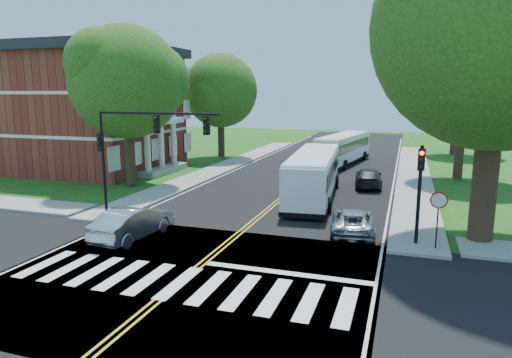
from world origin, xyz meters
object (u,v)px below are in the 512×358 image
at_px(bus_follow, 343,148).
at_px(hatchback, 133,222).
at_px(signal_nw, 139,139).
at_px(signal_ne, 420,182).
at_px(dark_sedan, 368,178).
at_px(bus_lead, 314,174).
at_px(suv, 353,221).

distance_m(bus_follow, hatchback, 27.10).
relative_size(signal_nw, bus_follow, 0.64).
height_order(signal_ne, bus_follow, signal_ne).
bearing_deg(dark_sedan, bus_lead, 53.00).
xyz_separation_m(bus_lead, dark_sedan, (3.09, 4.98, -0.91)).
distance_m(signal_nw, bus_follow, 24.81).
bearing_deg(bus_lead, bus_follow, -94.55).
distance_m(bus_lead, hatchback, 12.68).
height_order(signal_nw, bus_follow, signal_nw).
xyz_separation_m(hatchback, dark_sedan, (9.53, 15.87, -0.09)).
relative_size(signal_ne, bus_lead, 0.37).
height_order(bus_lead, dark_sedan, bus_lead).
bearing_deg(signal_nw, dark_sedan, 49.88).
height_order(signal_ne, dark_sedan, signal_ne).
bearing_deg(hatchback, signal_ne, -161.48).
height_order(signal_nw, suv, signal_nw).
distance_m(hatchback, dark_sedan, 18.52).
bearing_deg(dark_sedan, signal_ne, 98.52).
xyz_separation_m(hatchback, suv, (9.76, 4.02, -0.15)).
xyz_separation_m(signal_nw, dark_sedan, (10.91, 12.95, -3.70)).
xyz_separation_m(bus_lead, hatchback, (-6.44, -10.89, -0.82)).
height_order(bus_lead, bus_follow, bus_lead).
bearing_deg(dark_sedan, bus_follow, -77.88).
height_order(signal_ne, suv, signal_ne).
xyz_separation_m(bus_lead, suv, (3.32, -6.87, -0.97)).
relative_size(signal_nw, signal_ne, 1.62).
height_order(bus_lead, suv, bus_lead).
bearing_deg(signal_ne, bus_lead, 128.11).
bearing_deg(bus_lead, hatchback, 54.26).
distance_m(signal_ne, bus_lead, 10.20).
xyz_separation_m(bus_follow, dark_sedan, (3.26, -10.48, -0.82)).
bearing_deg(suv, bus_lead, -70.79).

